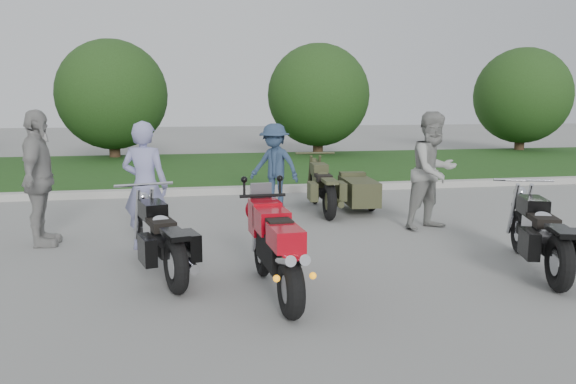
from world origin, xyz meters
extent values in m
plane|color=gray|center=(0.00, 0.00, 0.00)|extent=(80.00, 80.00, 0.00)
cube|color=#ADABA2|center=(0.00, 6.00, 0.07)|extent=(60.00, 0.30, 0.15)
cube|color=#25561D|center=(0.00, 10.15, 0.07)|extent=(60.00, 8.00, 0.14)
cylinder|color=#3F2B1C|center=(-3.00, 13.50, 0.60)|extent=(0.36, 0.36, 1.20)
sphere|color=#1F3714|center=(-3.00, 13.50, 2.20)|extent=(3.60, 3.60, 3.60)
cylinder|color=#3F2B1C|center=(4.00, 13.50, 0.60)|extent=(0.36, 0.36, 1.20)
sphere|color=#1F3714|center=(4.00, 13.50, 2.20)|extent=(3.60, 3.60, 3.60)
cylinder|color=#3F2B1C|center=(12.00, 13.50, 0.60)|extent=(0.36, 0.36, 1.20)
sphere|color=#1F3714|center=(12.00, 13.50, 2.20)|extent=(3.60, 3.60, 3.60)
torus|color=black|center=(0.04, -1.20, 0.28)|extent=(0.20, 0.58, 0.57)
torus|color=black|center=(-0.02, 0.14, 0.28)|extent=(0.14, 0.56, 0.55)
cube|color=black|center=(0.02, -0.58, 0.51)|extent=(0.30, 0.84, 0.32)
cube|color=#AD0613|center=(0.00, -0.36, 0.75)|extent=(0.34, 0.52, 0.24)
cube|color=#AD0613|center=(0.03, -0.99, 0.72)|extent=(0.30, 0.52, 0.20)
cube|color=black|center=(0.02, -0.70, 0.79)|extent=(0.25, 0.33, 0.09)
cube|color=#AD0613|center=(-0.01, -0.03, 0.72)|extent=(0.33, 0.38, 0.37)
cylinder|color=silver|center=(-0.02, -1.25, 0.57)|extent=(0.12, 0.43, 0.20)
cylinder|color=silver|center=(0.11, -1.24, 0.57)|extent=(0.12, 0.43, 0.20)
torus|color=black|center=(-0.98, -0.30, 0.31)|extent=(0.30, 0.63, 0.62)
torus|color=black|center=(-1.36, 1.14, 0.29)|extent=(0.25, 0.59, 0.58)
cube|color=black|center=(-1.17, 0.42, 0.38)|extent=(0.47, 1.10, 0.13)
cube|color=silver|center=(-1.17, 0.42, 0.45)|extent=(0.37, 0.46, 0.32)
cube|color=black|center=(-1.24, 0.68, 0.71)|extent=(0.37, 0.55, 0.20)
cube|color=black|center=(-1.14, 0.29, 0.62)|extent=(0.36, 0.50, 0.11)
cube|color=black|center=(-0.98, -0.30, 0.63)|extent=(0.32, 0.53, 0.05)
cylinder|color=silver|center=(-0.93, 0.16, 0.25)|extent=(0.34, 0.99, 0.09)
torus|color=black|center=(2.93, -1.01, 0.32)|extent=(0.35, 0.65, 0.63)
torus|color=black|center=(3.43, 0.44, 0.30)|extent=(0.30, 0.60, 0.59)
cube|color=black|center=(3.18, -0.28, 0.39)|extent=(0.55, 1.12, 0.13)
cube|color=silver|center=(3.18, -0.28, 0.46)|extent=(0.40, 0.48, 0.32)
cube|color=black|center=(3.27, -0.02, 0.72)|extent=(0.41, 0.57, 0.20)
cube|color=black|center=(3.14, -0.41, 0.63)|extent=(0.40, 0.52, 0.11)
cube|color=black|center=(2.93, -1.01, 0.65)|extent=(0.36, 0.55, 0.06)
cylinder|color=silver|center=(3.23, -0.64, 0.26)|extent=(0.42, 0.99, 0.09)
torus|color=black|center=(1.54, 2.93, 0.32)|extent=(0.21, 0.65, 0.64)
torus|color=black|center=(1.66, 4.49, 0.30)|extent=(0.16, 0.61, 0.61)
cube|color=black|center=(1.60, 3.71, 0.40)|extent=(0.30, 1.15, 0.13)
cube|color=#3A3D23|center=(1.60, 3.71, 0.47)|extent=(0.32, 0.45, 0.33)
cube|color=#3A3D23|center=(1.62, 4.00, 0.74)|extent=(0.31, 0.54, 0.21)
cube|color=black|center=(1.59, 3.57, 0.64)|extent=(0.30, 0.49, 0.11)
cube|color=#3A3D23|center=(1.54, 2.93, 0.66)|extent=(0.25, 0.54, 0.06)
cylinder|color=#3A3D23|center=(1.74, 3.37, 0.26)|extent=(0.18, 1.04, 0.09)
cube|color=#3A3D23|center=(2.25, 3.56, 0.38)|extent=(0.62, 1.27, 0.43)
torus|color=black|center=(2.49, 3.55, 0.26)|extent=(0.16, 0.54, 0.53)
imported|color=#888AB9|center=(-1.37, 1.60, 0.86)|extent=(0.73, 0.61, 1.72)
imported|color=gray|center=(2.94, 2.02, 0.91)|extent=(1.07, 0.95, 1.82)
imported|color=navy|center=(0.85, 4.37, 0.78)|extent=(1.15, 1.09, 1.57)
imported|color=gray|center=(-2.80, 2.08, 0.93)|extent=(0.46, 1.10, 1.87)
camera|label=1|loc=(-0.93, -5.99, 1.97)|focal=35.00mm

